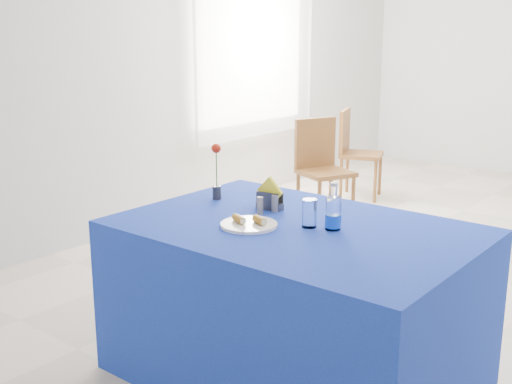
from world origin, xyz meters
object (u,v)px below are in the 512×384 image
Objects in this scene: water_bottle at (333,214)px; chair_win_a at (321,163)px; plate at (249,225)px; chair_win_b at (354,147)px; blue_table at (295,302)px.

water_bottle is 2.73m from chair_win_a.
chair_win_a reaches higher than plate.
chair_win_a is 1.02× the size of chair_win_b.
chair_win_a is at bearing 120.56° from blue_table.
blue_table is 0.48m from water_bottle.
water_bottle reaches higher than chair_win_a.
blue_table is at bearing -125.49° from chair_win_a.
chair_win_b is (-1.40, 3.35, -0.26)m from plate.
plate is 0.16× the size of blue_table.
plate is at bearing -148.01° from water_bottle.
plate is 1.21× the size of water_bottle.
chair_win_b is at bearing 118.68° from water_bottle.
plate is 0.29× the size of chair_win_a.
water_bottle is (0.17, 0.05, 0.45)m from blue_table.
chair_win_b is at bearing 112.69° from plate.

